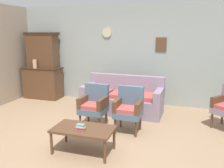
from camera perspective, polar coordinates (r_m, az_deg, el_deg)
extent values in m
plane|color=#997A5B|center=(4.43, -4.56, -13.61)|extent=(7.68, 7.68, 0.00)
cube|color=#939E99|center=(6.52, 3.95, 7.19)|extent=(6.40, 0.06, 2.70)
cube|color=brown|center=(6.31, 11.97, 9.50)|extent=(0.28, 0.02, 0.36)
cylinder|color=beige|center=(6.61, -1.26, 12.49)|extent=(0.26, 0.03, 0.26)
cube|color=brown|center=(7.34, -16.58, 0.18)|extent=(1.10, 0.52, 0.90)
cube|color=#342115|center=(7.26, -16.80, 3.77)|extent=(1.16, 0.55, 0.03)
cube|color=brown|center=(7.28, -16.69, 7.68)|extent=(0.90, 0.36, 0.95)
cube|color=#342115|center=(7.26, -16.95, 11.73)|extent=(0.99, 0.38, 0.08)
cylinder|color=tan|center=(7.16, -18.41, 4.70)|extent=(0.12, 0.12, 0.25)
cube|color=gray|center=(5.78, 2.45, -5.02)|extent=(1.99, 0.88, 0.42)
cube|color=gray|center=(5.96, 3.41, -0.02)|extent=(1.97, 0.24, 0.48)
cube|color=gray|center=(5.50, 11.48, -2.60)|extent=(0.19, 0.81, 0.24)
cube|color=gray|center=(6.01, -5.74, -1.13)|extent=(0.19, 0.81, 0.24)
cube|color=#B74C47|center=(5.54, 8.04, -3.13)|extent=(0.54, 0.58, 0.10)
cube|color=#B74C47|center=(5.67, 2.35, -2.63)|extent=(0.54, 0.58, 0.10)
cube|color=#B74C47|center=(5.86, -3.00, -2.14)|extent=(0.54, 0.58, 0.10)
cube|color=slate|center=(4.86, -4.63, -6.40)|extent=(0.54, 0.51, 0.12)
cube|color=#B74C47|center=(4.81, -4.75, -5.46)|extent=(0.46, 0.43, 0.10)
cube|color=slate|center=(4.94, -3.71, -2.52)|extent=(0.52, 0.13, 0.46)
cube|color=brown|center=(4.72, -2.23, -4.76)|extent=(0.10, 0.48, 0.22)
cube|color=brown|center=(4.90, -7.01, -4.20)|extent=(0.10, 0.48, 0.22)
cylinder|color=brown|center=(4.69, -3.21, -9.95)|extent=(0.04, 0.04, 0.32)
cylinder|color=brown|center=(4.86, -7.81, -9.22)|extent=(0.04, 0.04, 0.32)
cylinder|color=brown|center=(5.01, -1.46, -8.41)|extent=(0.04, 0.04, 0.32)
cylinder|color=brown|center=(5.18, -5.82, -7.79)|extent=(0.04, 0.04, 0.32)
cube|color=slate|center=(4.64, 3.98, -7.30)|extent=(0.53, 0.50, 0.12)
cube|color=#B74C47|center=(4.59, 3.93, -6.32)|extent=(0.45, 0.42, 0.10)
cube|color=slate|center=(4.74, 4.67, -3.21)|extent=(0.52, 0.12, 0.46)
cube|color=brown|center=(4.53, 6.70, -5.56)|extent=(0.10, 0.48, 0.22)
cube|color=brown|center=(4.64, 1.38, -5.04)|extent=(0.10, 0.48, 0.22)
cylinder|color=brown|center=(4.50, 5.91, -10.99)|extent=(0.04, 0.04, 0.32)
cylinder|color=brown|center=(4.61, 0.74, -10.36)|extent=(0.04, 0.04, 0.32)
cylinder|color=brown|center=(4.84, 6.97, -9.27)|extent=(0.04, 0.04, 0.32)
cylinder|color=brown|center=(4.94, 2.15, -8.74)|extent=(0.04, 0.04, 0.32)
cube|color=brown|center=(5.37, 24.68, -3.78)|extent=(0.36, 0.42, 0.22)
cylinder|color=brown|center=(5.33, 23.29, -8.20)|extent=(0.04, 0.04, 0.32)
cylinder|color=brown|center=(5.63, 25.44, -7.28)|extent=(0.04, 0.04, 0.32)
cube|color=brown|center=(3.91, -7.09, -10.92)|extent=(1.00, 0.56, 0.04)
cylinder|color=brown|center=(4.38, -11.29, -11.40)|extent=(0.04, 0.04, 0.38)
cylinder|color=brown|center=(4.05, 0.53, -13.21)|extent=(0.04, 0.04, 0.38)
cylinder|color=brown|center=(4.01, -14.65, -13.93)|extent=(0.04, 0.04, 0.38)
cylinder|color=brown|center=(3.65, -1.75, -16.32)|extent=(0.04, 0.04, 0.38)
cube|color=#E25571|center=(3.84, -7.75, -10.86)|extent=(0.14, 0.09, 0.02)
cube|color=gold|center=(3.84, -7.48, -10.59)|extent=(0.13, 0.07, 0.02)
cube|color=tan|center=(3.83, -7.75, -10.39)|extent=(0.13, 0.10, 0.02)
cube|color=slate|center=(3.83, -7.72, -9.97)|extent=(0.13, 0.09, 0.03)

